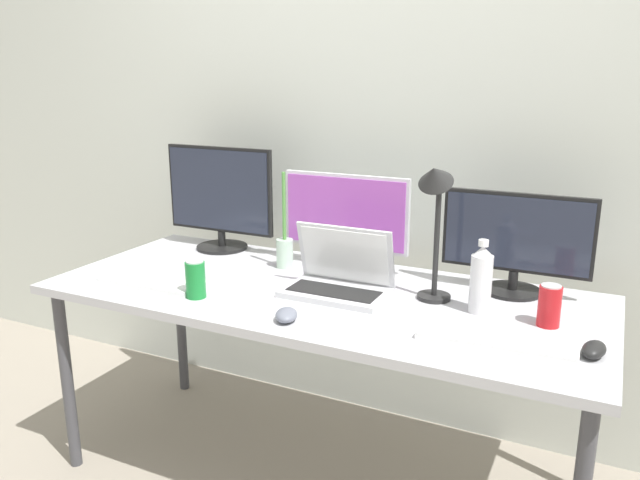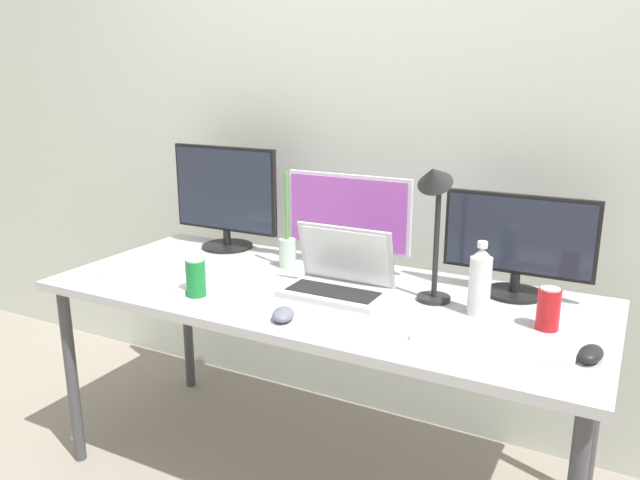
{
  "view_description": "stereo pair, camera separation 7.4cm",
  "coord_description": "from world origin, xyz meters",
  "px_view_note": "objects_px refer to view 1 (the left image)",
  "views": [
    {
      "loc": [
        0.88,
        -1.82,
        1.46
      ],
      "look_at": [
        0.0,
        0.0,
        0.92
      ],
      "focal_mm": 35.0,
      "sensor_mm": 36.0,
      "label": 1
    },
    {
      "loc": [
        0.95,
        -1.78,
        1.46
      ],
      "look_at": [
        0.0,
        0.0,
        0.92
      ],
      "focal_mm": 35.0,
      "sensor_mm": 36.0,
      "label": 2
    }
  ],
  "objects_px": {
    "water_bottle": "(481,280)",
    "soda_can_by_laptop": "(195,279)",
    "monitor_left": "(220,197)",
    "keyboard_aux": "(497,339)",
    "bamboo_vase": "(285,249)",
    "desk_lamp": "(435,205)",
    "monitor_center": "(345,220)",
    "laptop_silver": "(339,278)",
    "soda_can_near_keyboard": "(549,306)",
    "work_desk": "(320,306)",
    "mouse_by_keyboard": "(286,315)",
    "keyboard_main": "(152,282)",
    "monitor_right": "(516,241)",
    "mouse_by_laptop": "(594,350)"
  },
  "relations": [
    {
      "from": "keyboard_aux",
      "to": "mouse_by_laptop",
      "type": "height_order",
      "value": "mouse_by_laptop"
    },
    {
      "from": "laptop_silver",
      "to": "bamboo_vase",
      "type": "bearing_deg",
      "value": 150.6
    },
    {
      "from": "water_bottle",
      "to": "desk_lamp",
      "type": "relative_size",
      "value": 0.49
    },
    {
      "from": "monitor_center",
      "to": "monitor_right",
      "type": "height_order",
      "value": "monitor_center"
    },
    {
      "from": "mouse_by_keyboard",
      "to": "bamboo_vase",
      "type": "bearing_deg",
      "value": 97.61
    },
    {
      "from": "soda_can_near_keyboard",
      "to": "water_bottle",
      "type": "bearing_deg",
      "value": 174.3
    },
    {
      "from": "water_bottle",
      "to": "soda_can_by_laptop",
      "type": "xyz_separation_m",
      "value": [
        -0.88,
        -0.28,
        -0.04
      ]
    },
    {
      "from": "monitor_center",
      "to": "mouse_by_keyboard",
      "type": "distance_m",
      "value": 0.59
    },
    {
      "from": "monitor_center",
      "to": "soda_can_by_laptop",
      "type": "bearing_deg",
      "value": -121.57
    },
    {
      "from": "work_desk",
      "to": "monitor_left",
      "type": "xyz_separation_m",
      "value": [
        -0.61,
        0.3,
        0.28
      ]
    },
    {
      "from": "soda_can_near_keyboard",
      "to": "monitor_left",
      "type": "bearing_deg",
      "value": 168.39
    },
    {
      "from": "laptop_silver",
      "to": "monitor_right",
      "type": "bearing_deg",
      "value": 26.18
    },
    {
      "from": "monitor_center",
      "to": "monitor_right",
      "type": "relative_size",
      "value": 1.01
    },
    {
      "from": "monitor_left",
      "to": "laptop_silver",
      "type": "height_order",
      "value": "monitor_left"
    },
    {
      "from": "monitor_right",
      "to": "soda_can_by_laptop",
      "type": "xyz_separation_m",
      "value": [
        -0.94,
        -0.5,
        -0.12
      ]
    },
    {
      "from": "laptop_silver",
      "to": "work_desk",
      "type": "bearing_deg",
      "value": -173.24
    },
    {
      "from": "mouse_by_keyboard",
      "to": "keyboard_aux",
      "type": "bearing_deg",
      "value": -10.65
    },
    {
      "from": "monitor_left",
      "to": "desk_lamp",
      "type": "xyz_separation_m",
      "value": [
        0.98,
        -0.25,
        0.1
      ]
    },
    {
      "from": "monitor_center",
      "to": "monitor_left",
      "type": "bearing_deg",
      "value": 178.07
    },
    {
      "from": "work_desk",
      "to": "monitor_center",
      "type": "bearing_deg",
      "value": 95.74
    },
    {
      "from": "bamboo_vase",
      "to": "laptop_silver",
      "type": "bearing_deg",
      "value": -29.4
    },
    {
      "from": "mouse_by_keyboard",
      "to": "desk_lamp",
      "type": "xyz_separation_m",
      "value": [
        0.35,
        0.33,
        0.31
      ]
    },
    {
      "from": "laptop_silver",
      "to": "keyboard_aux",
      "type": "bearing_deg",
      "value": -17.43
    },
    {
      "from": "monitor_left",
      "to": "keyboard_aux",
      "type": "bearing_deg",
      "value": -20.55
    },
    {
      "from": "keyboard_main",
      "to": "soda_can_near_keyboard",
      "type": "relative_size",
      "value": 3.0
    },
    {
      "from": "keyboard_aux",
      "to": "soda_can_by_laptop",
      "type": "bearing_deg",
      "value": -177.67
    },
    {
      "from": "keyboard_main",
      "to": "water_bottle",
      "type": "bearing_deg",
      "value": 10.43
    },
    {
      "from": "monitor_center",
      "to": "mouse_by_keyboard",
      "type": "height_order",
      "value": "monitor_center"
    },
    {
      "from": "keyboard_main",
      "to": "mouse_by_laptop",
      "type": "bearing_deg",
      "value": 0.17
    },
    {
      "from": "keyboard_main",
      "to": "keyboard_aux",
      "type": "bearing_deg",
      "value": -0.32
    },
    {
      "from": "laptop_silver",
      "to": "soda_can_by_laptop",
      "type": "distance_m",
      "value": 0.48
    },
    {
      "from": "monitor_center",
      "to": "keyboard_aux",
      "type": "bearing_deg",
      "value": -34.11
    },
    {
      "from": "work_desk",
      "to": "mouse_by_laptop",
      "type": "height_order",
      "value": "mouse_by_laptop"
    },
    {
      "from": "mouse_by_laptop",
      "to": "bamboo_vase",
      "type": "relative_size",
      "value": 0.28
    },
    {
      "from": "mouse_by_keyboard",
      "to": "soda_can_near_keyboard",
      "type": "distance_m",
      "value": 0.78
    },
    {
      "from": "work_desk",
      "to": "monitor_right",
      "type": "xyz_separation_m",
      "value": [
        0.6,
        0.27,
        0.24
      ]
    },
    {
      "from": "monitor_center",
      "to": "desk_lamp",
      "type": "bearing_deg",
      "value": -29.38
    },
    {
      "from": "mouse_by_laptop",
      "to": "water_bottle",
      "type": "distance_m",
      "value": 0.4
    },
    {
      "from": "soda_can_near_keyboard",
      "to": "soda_can_by_laptop",
      "type": "bearing_deg",
      "value": -166.69
    },
    {
      "from": "laptop_silver",
      "to": "soda_can_by_laptop",
      "type": "height_order",
      "value": "laptop_silver"
    },
    {
      "from": "monitor_center",
      "to": "soda_can_near_keyboard",
      "type": "distance_m",
      "value": 0.82
    },
    {
      "from": "mouse_by_keyboard",
      "to": "desk_lamp",
      "type": "height_order",
      "value": "desk_lamp"
    },
    {
      "from": "monitor_center",
      "to": "soda_can_by_laptop",
      "type": "height_order",
      "value": "monitor_center"
    },
    {
      "from": "water_bottle",
      "to": "desk_lamp",
      "type": "height_order",
      "value": "desk_lamp"
    },
    {
      "from": "bamboo_vase",
      "to": "monitor_center",
      "type": "bearing_deg",
      "value": 24.53
    },
    {
      "from": "water_bottle",
      "to": "soda_can_by_laptop",
      "type": "relative_size",
      "value": 1.85
    },
    {
      "from": "keyboard_main",
      "to": "keyboard_aux",
      "type": "distance_m",
      "value": 1.19
    },
    {
      "from": "bamboo_vase",
      "to": "desk_lamp",
      "type": "height_order",
      "value": "desk_lamp"
    },
    {
      "from": "mouse_by_laptop",
      "to": "water_bottle",
      "type": "height_order",
      "value": "water_bottle"
    },
    {
      "from": "bamboo_vase",
      "to": "keyboard_aux",
      "type": "bearing_deg",
      "value": -21.91
    }
  ]
}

